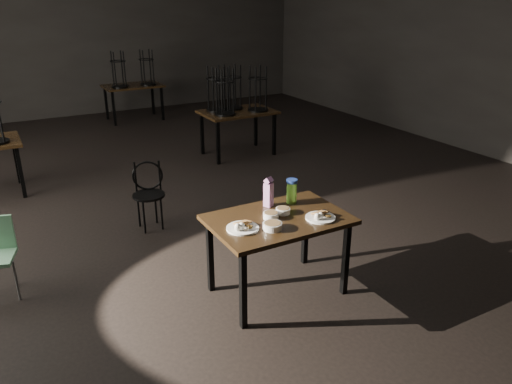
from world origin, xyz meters
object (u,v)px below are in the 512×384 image
juice_carton (269,193)px  bentwood_chair (148,190)px  water_bottle (292,191)px  main_table (278,226)px

juice_carton → bentwood_chair: juice_carton is taller
water_bottle → bentwood_chair: (-0.86, 1.70, -0.41)m
main_table → bentwood_chair: size_ratio=1.55×
bentwood_chair → water_bottle: bearing=-45.0°
water_bottle → juice_carton: bearing=171.6°
juice_carton → bentwood_chair: size_ratio=0.36×
main_table → water_bottle: bearing=38.8°
main_table → bentwood_chair: 2.02m
water_bottle → bentwood_chair: water_bottle is taller
juice_carton → main_table: bearing=-101.5°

